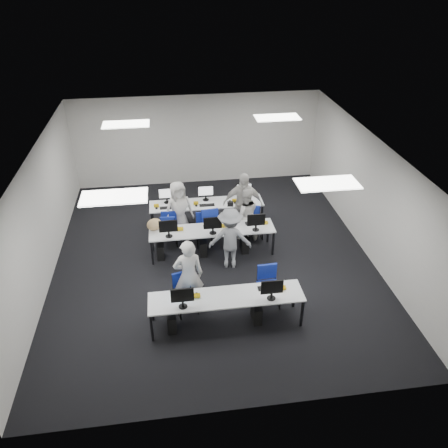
{
  "coord_description": "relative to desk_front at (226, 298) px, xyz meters",
  "views": [
    {
      "loc": [
        -0.98,
        -9.15,
        6.71
      ],
      "look_at": [
        0.28,
        -0.02,
        1.0
      ],
      "focal_mm": 35.0,
      "sensor_mm": 36.0,
      "label": 1
    }
  ],
  "objects": [
    {
      "name": "chair_3",
      "position": [
        -0.17,
        3.07,
        -0.41
      ],
      "size": [
        0.45,
        0.49,
        0.87
      ],
      "rotation": [
        0.0,
        0.0,
        -0.06
      ],
      "color": "navy",
      "rests_on": "ground"
    },
    {
      "name": "chair_5",
      "position": [
        -1.1,
        3.36,
        -0.42
      ],
      "size": [
        0.44,
        0.48,
        0.84
      ],
      "rotation": [
        0.0,
        0.0,
        -0.08
      ],
      "color": "navy",
      "rests_on": "ground"
    },
    {
      "name": "ceiling_panels",
      "position": [
        0.0,
        2.4,
        2.3
      ],
      "size": [
        5.2,
        4.6,
        0.02
      ],
      "color": "white",
      "rests_on": "room"
    },
    {
      "name": "student_1",
      "position": [
        0.97,
        3.17,
        0.08
      ],
      "size": [
        0.76,
        0.6,
        1.52
      ],
      "primitive_type": "imported",
      "rotation": [
        0.0,
        0.0,
        3.11
      ],
      "color": "beige",
      "rests_on": "ground"
    },
    {
      "name": "chair_2",
      "position": [
        -1.09,
        3.23,
        -0.4
      ],
      "size": [
        0.46,
        0.49,
        0.88
      ],
      "rotation": [
        0.0,
        0.0,
        -0.06
      ],
      "color": "navy",
      "rests_on": "ground"
    },
    {
      "name": "photographer",
      "position": [
        0.38,
        2.0,
        0.13
      ],
      "size": [
        1.12,
        0.74,
        1.62
      ],
      "primitive_type": "imported",
      "rotation": [
        0.0,
        0.0,
        3.01
      ],
      "color": "gray",
      "rests_on": "ground"
    },
    {
      "name": "equipment_mid",
      "position": [
        -0.19,
        2.58,
        -0.32
      ],
      "size": [
        2.91,
        0.41,
        1.19
      ],
      "color": "white",
      "rests_on": "desk_mid"
    },
    {
      "name": "desk_front",
      "position": [
        0.0,
        0.0,
        0.0
      ],
      "size": [
        3.2,
        0.7,
        0.73
      ],
      "color": "white",
      "rests_on": "ground"
    },
    {
      "name": "desk_mid",
      "position": [
        0.0,
        2.6,
        0.0
      ],
      "size": [
        3.2,
        0.7,
        0.73
      ],
      "color": "white",
      "rests_on": "ground"
    },
    {
      "name": "dslr_camera",
      "position": [
        0.4,
        2.18,
        1.0
      ],
      "size": [
        0.16,
        0.2,
        0.1
      ],
      "primitive_type": "cube",
      "rotation": [
        0.0,
        0.0,
        3.01
      ],
      "color": "black",
      "rests_on": "photographer"
    },
    {
      "name": "chair_0",
      "position": [
        -0.82,
        0.52,
        -0.39
      ],
      "size": [
        0.56,
        0.59,
        0.92
      ],
      "rotation": [
        0.0,
        0.0,
        0.27
      ],
      "color": "navy",
      "rests_on": "ground"
    },
    {
      "name": "student_2",
      "position": [
        -0.8,
        3.55,
        0.14
      ],
      "size": [
        0.94,
        0.77,
        1.65
      ],
      "primitive_type": "imported",
      "rotation": [
        0.0,
        0.0,
        0.35
      ],
      "color": "beige",
      "rests_on": "ground"
    },
    {
      "name": "equipment_front",
      "position": [
        -0.19,
        -0.02,
        -0.32
      ],
      "size": [
        2.51,
        0.41,
        1.19
      ],
      "color": "#0C4DA5",
      "rests_on": "desk_front"
    },
    {
      "name": "room",
      "position": [
        0.0,
        2.4,
        0.82
      ],
      "size": [
        9.0,
        9.02,
        3.0
      ],
      "color": "black",
      "rests_on": "ground"
    },
    {
      "name": "chair_6",
      "position": [
        -0.02,
        3.4,
        -0.37
      ],
      "size": [
        0.54,
        0.58,
        0.98
      ],
      "rotation": [
        0.0,
        0.0,
        0.12
      ],
      "color": "navy",
      "rests_on": "ground"
    },
    {
      "name": "chair_1",
      "position": [
        1.01,
        0.49,
        -0.38
      ],
      "size": [
        0.48,
        0.52,
        0.94
      ],
      "rotation": [
        0.0,
        0.0,
        0.05
      ],
      "color": "navy",
      "rests_on": "ground"
    },
    {
      "name": "student_3",
      "position": [
        0.94,
        3.45,
        0.24
      ],
      "size": [
        1.13,
        0.59,
        1.85
      ],
      "primitive_type": "imported",
      "rotation": [
        0.0,
        0.0,
        -0.13
      ],
      "color": "beige",
      "rests_on": "ground"
    },
    {
      "name": "chair_7",
      "position": [
        1.16,
        3.46,
        -0.37
      ],
      "size": [
        0.58,
        0.61,
        0.97
      ],
      "rotation": [
        0.0,
        0.0,
        -0.23
      ],
      "color": "navy",
      "rests_on": "ground"
    },
    {
      "name": "equipment_back",
      "position": [
        0.19,
        4.02,
        -0.32
      ],
      "size": [
        2.91,
        0.41,
        1.19
      ],
      "color": "white",
      "rests_on": "desk_back"
    },
    {
      "name": "student_0",
      "position": [
        -0.73,
        0.61,
        0.2
      ],
      "size": [
        0.67,
        0.46,
        1.76
      ],
      "primitive_type": "imported",
      "rotation": [
        0.0,
        0.0,
        3.21
      ],
      "color": "beige",
      "rests_on": "ground"
    },
    {
      "name": "handbag",
      "position": [
        -1.45,
        2.78,
        0.21
      ],
      "size": [
        0.45,
        0.36,
        0.32
      ],
      "primitive_type": "ellipsoid",
      "rotation": [
        0.0,
        0.0,
        0.32
      ],
      "color": "tan",
      "rests_on": "desk_mid"
    },
    {
      "name": "chair_4",
      "position": [
        1.23,
        3.23,
        -0.41
      ],
      "size": [
        0.45,
        0.48,
        0.85
      ],
      "rotation": [
        0.0,
        0.0,
        0.08
      ],
      "color": "navy",
      "rests_on": "ground"
    },
    {
      "name": "desk_back",
      "position": [
        0.0,
        4.0,
        0.0
      ],
      "size": [
        3.2,
        0.7,
        0.73
      ],
      "color": "white",
      "rests_on": "ground"
    }
  ]
}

